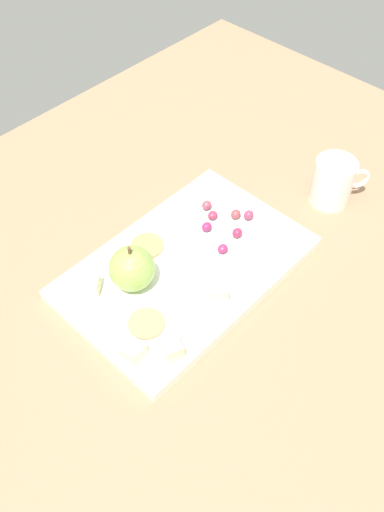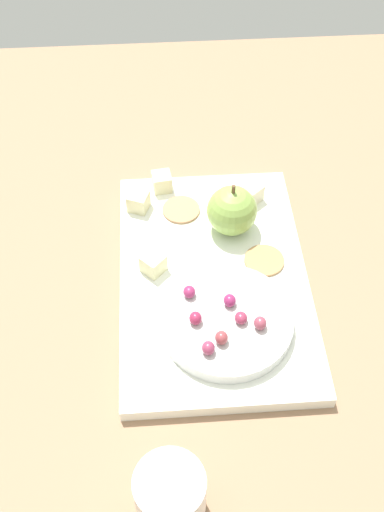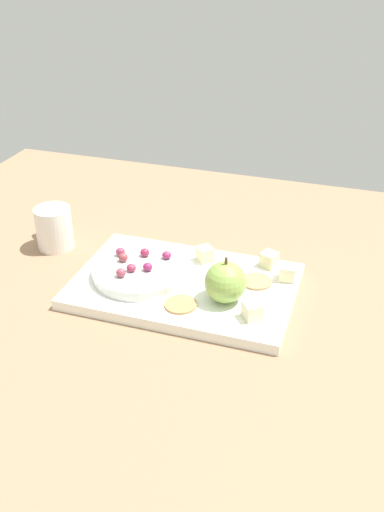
# 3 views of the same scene
# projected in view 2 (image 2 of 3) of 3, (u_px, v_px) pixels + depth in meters

# --- Properties ---
(table) EXTENTS (1.26, 1.05, 0.03)m
(table) POSITION_uv_depth(u_px,v_px,m) (201.00, 312.00, 0.82)
(table) COLOR #916E51
(table) RESTS_ON ground
(platter) EXTENTS (0.38, 0.25, 0.02)m
(platter) POSITION_uv_depth(u_px,v_px,m) (213.00, 279.00, 0.82)
(platter) COLOR white
(platter) RESTS_ON table
(serving_dish) EXTENTS (0.16, 0.16, 0.02)m
(serving_dish) POSITION_uv_depth(u_px,v_px,m) (226.00, 321.00, 0.76)
(serving_dish) COLOR silver
(serving_dish) RESTS_ON platter
(apple_whole) EXTENTS (0.07, 0.07, 0.07)m
(apple_whole) POSITION_uv_depth(u_px,v_px,m) (232.00, 211.00, 0.84)
(apple_whole) COLOR #88AD4C
(apple_whole) RESTS_ON platter
(apple_stem) EXTENTS (0.01, 0.01, 0.01)m
(apple_stem) POSITION_uv_depth(u_px,v_px,m) (234.00, 189.00, 0.81)
(apple_stem) COLOR brown
(apple_stem) RESTS_ON apple_whole
(cheese_cube_0) EXTENTS (0.04, 0.04, 0.03)m
(cheese_cube_0) POSITION_uv_depth(u_px,v_px,m) (153.00, 263.00, 0.81)
(cheese_cube_0) COLOR beige
(cheese_cube_0) RESTS_ON platter
(cheese_cube_1) EXTENTS (0.04, 0.04, 0.03)m
(cheese_cube_1) POSITION_uv_depth(u_px,v_px,m) (138.00, 201.00, 0.88)
(cheese_cube_1) COLOR beige
(cheese_cube_1) RESTS_ON platter
(cheese_cube_2) EXTENTS (0.03, 0.03, 0.03)m
(cheese_cube_2) POSITION_uv_depth(u_px,v_px,m) (162.00, 182.00, 0.91)
(cheese_cube_2) COLOR beige
(cheese_cube_2) RESTS_ON platter
(cheese_cube_3) EXTENTS (0.04, 0.04, 0.03)m
(cheese_cube_3) POSITION_uv_depth(u_px,v_px,m) (251.00, 193.00, 0.89)
(cheese_cube_3) COLOR beige
(cheese_cube_3) RESTS_ON platter
(cracker_0) EXTENTS (0.05, 0.05, 0.00)m
(cracker_0) POSITION_uv_depth(u_px,v_px,m) (181.00, 210.00, 0.89)
(cracker_0) COLOR tan
(cracker_0) RESTS_ON platter
(cracker_1) EXTENTS (0.05, 0.05, 0.00)m
(cracker_1) POSITION_uv_depth(u_px,v_px,m) (264.00, 260.00, 0.83)
(cracker_1) COLOR #AE7F50
(cracker_1) RESTS_ON platter
(grape_0) EXTENTS (0.02, 0.02, 0.02)m
(grape_0) POSITION_uv_depth(u_px,v_px,m) (230.00, 300.00, 0.76)
(grape_0) COLOR #902657
(grape_0) RESTS_ON serving_dish
(grape_1) EXTENTS (0.02, 0.02, 0.02)m
(grape_1) POSITION_uv_depth(u_px,v_px,m) (196.00, 318.00, 0.74)
(grape_1) COLOR #952746
(grape_1) RESTS_ON serving_dish
(grape_2) EXTENTS (0.02, 0.02, 0.01)m
(grape_2) POSITION_uv_depth(u_px,v_px,m) (189.00, 292.00, 0.76)
(grape_2) COLOR #942956
(grape_2) RESTS_ON serving_dish
(grape_3) EXTENTS (0.02, 0.02, 0.02)m
(grape_3) POSITION_uv_depth(u_px,v_px,m) (204.00, 348.00, 0.71)
(grape_3) COLOR #913452
(grape_3) RESTS_ON serving_dish
(grape_4) EXTENTS (0.02, 0.02, 0.01)m
(grape_4) POSITION_uv_depth(u_px,v_px,m) (241.00, 318.00, 0.74)
(grape_4) COLOR #932E4A
(grape_4) RESTS_ON serving_dish
(grape_5) EXTENTS (0.02, 0.02, 0.02)m
(grape_5) POSITION_uv_depth(u_px,v_px,m) (260.00, 323.00, 0.73)
(grape_5) COLOR #953E50
(grape_5) RESTS_ON serving_dish
(grape_6) EXTENTS (0.02, 0.02, 0.02)m
(grape_6) POSITION_uv_depth(u_px,v_px,m) (221.00, 338.00, 0.72)
(grape_6) COLOR #933C42
(grape_6) RESTS_ON serving_dish
(cup) EXTENTS (0.09, 0.08, 0.08)m
(cup) POSITION_uv_depth(u_px,v_px,m) (170.00, 498.00, 0.61)
(cup) COLOR white
(cup) RESTS_ON table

